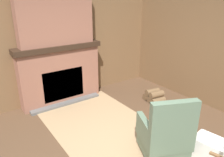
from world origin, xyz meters
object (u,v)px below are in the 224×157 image
(oil_lamp_vase, at_px, (42,41))
(storage_case, at_px, (68,40))
(armchair, at_px, (165,136))
(laundry_basket, at_px, (211,149))
(firewood_stack, at_px, (154,96))

(oil_lamp_vase, bearing_deg, storage_case, 89.99)
(armchair, distance_m, laundry_basket, 0.73)
(armchair, xyz_separation_m, firewood_stack, (-1.44, 1.27, -0.24))
(armchair, height_order, firewood_stack, armchair)
(firewood_stack, distance_m, oil_lamp_vase, 2.82)
(firewood_stack, height_order, laundry_basket, laundry_basket)
(storage_case, bearing_deg, armchair, 4.54)
(storage_case, bearing_deg, oil_lamp_vase, -90.01)
(oil_lamp_vase, xyz_separation_m, storage_case, (0.00, 0.60, -0.04))
(armchair, distance_m, firewood_stack, 1.93)
(armchair, bearing_deg, storage_case, 28.98)
(firewood_stack, bearing_deg, laundry_basket, -21.28)
(firewood_stack, height_order, storage_case, storage_case)
(firewood_stack, xyz_separation_m, oil_lamp_vase, (-1.34, -2.09, 1.34))
(armchair, distance_m, storage_case, 2.98)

